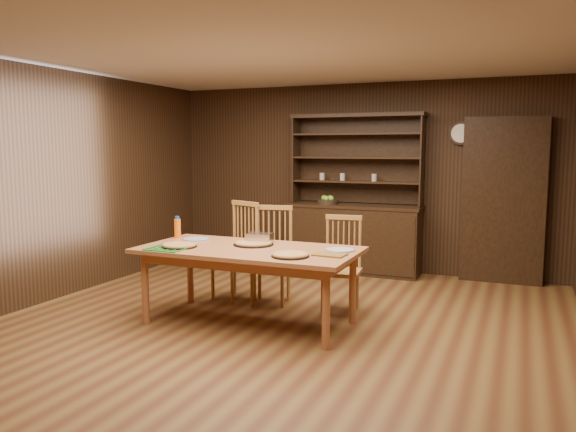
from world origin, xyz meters
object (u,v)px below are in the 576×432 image
at_px(china_hutch, 354,229).
at_px(chair_left, 239,247).
at_px(chair_center, 272,251).
at_px(chair_right, 342,260).
at_px(dining_table, 249,255).
at_px(juice_bottle, 177,228).

distance_m(china_hutch, chair_left, 2.02).
xyz_separation_m(chair_center, chair_right, (0.81, 0.01, -0.04)).
relative_size(dining_table, juice_bottle, 9.01).
xyz_separation_m(chair_left, chair_right, (1.22, 0.02, -0.06)).
bearing_deg(chair_right, dining_table, -137.01).
bearing_deg(juice_bottle, china_hutch, 61.56).
bearing_deg(chair_right, chair_left, 174.25).
height_order(dining_table, chair_left, chair_left).
height_order(dining_table, chair_center, chair_center).
xyz_separation_m(china_hutch, dining_table, (-0.30, -2.63, 0.08)).
xyz_separation_m(china_hutch, chair_center, (-0.42, -1.83, -0.02)).
relative_size(dining_table, chair_center, 1.97).
height_order(chair_center, juice_bottle, chair_center).
xyz_separation_m(china_hutch, juice_bottle, (-1.29, -2.38, 0.26)).
bearing_deg(dining_table, chair_center, 98.16).
relative_size(china_hutch, dining_table, 1.03).
xyz_separation_m(dining_table, juice_bottle, (-0.98, 0.25, 0.18)).
height_order(chair_center, chair_right, chair_center).
bearing_deg(chair_center, china_hutch, 66.61).
height_order(chair_right, juice_bottle, chair_right).
xyz_separation_m(dining_table, chair_right, (0.69, 0.81, -0.15)).
bearing_deg(china_hutch, dining_table, -96.57).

